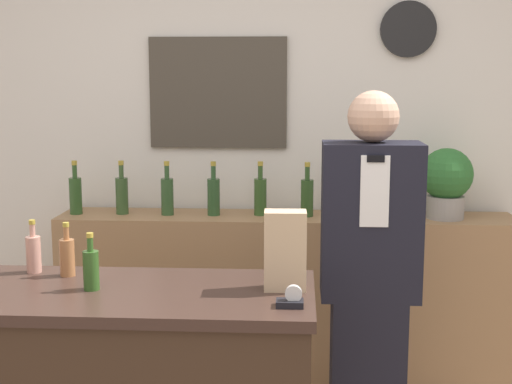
# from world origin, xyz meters

# --- Properties ---
(back_wall) EXTENTS (5.20, 0.09, 2.70)m
(back_wall) POSITION_xyz_m (-0.00, 2.00, 1.35)
(back_wall) COLOR silver
(back_wall) RESTS_ON ground_plane
(back_shelf) EXTENTS (2.39, 0.36, 0.96)m
(back_shelf) POSITION_xyz_m (0.18, 1.76, 0.48)
(back_shelf) COLOR #9E754C
(back_shelf) RESTS_ON ground_plane
(shopkeeper) EXTENTS (0.41, 0.26, 1.63)m
(shopkeeper) POSITION_xyz_m (0.55, 1.05, 0.81)
(shopkeeper) COLOR black
(shopkeeper) RESTS_ON ground_plane
(potted_plant) EXTENTS (0.27, 0.27, 0.36)m
(potted_plant) POSITION_xyz_m (1.00, 1.74, 1.16)
(potted_plant) COLOR #9E998E
(potted_plant) RESTS_ON back_shelf
(paper_bag) EXTENTS (0.15, 0.10, 0.28)m
(paper_bag) POSITION_xyz_m (0.20, 0.52, 1.08)
(paper_bag) COLOR tan
(paper_bag) RESTS_ON display_counter
(tape_dispenser) EXTENTS (0.09, 0.06, 0.07)m
(tape_dispenser) POSITION_xyz_m (0.22, 0.33, 0.97)
(tape_dispenser) COLOR black
(tape_dispenser) RESTS_ON display_counter
(counter_bottle_2) EXTENTS (0.06, 0.06, 0.21)m
(counter_bottle_2) POSITION_xyz_m (-0.77, 0.68, 1.02)
(counter_bottle_2) COLOR tan
(counter_bottle_2) RESTS_ON display_counter
(counter_bottle_3) EXTENTS (0.06, 0.06, 0.21)m
(counter_bottle_3) POSITION_xyz_m (-0.62, 0.64, 1.02)
(counter_bottle_3) COLOR #A4683D
(counter_bottle_3) RESTS_ON display_counter
(counter_bottle_4) EXTENTS (0.06, 0.06, 0.21)m
(counter_bottle_4) POSITION_xyz_m (-0.48, 0.47, 1.02)
(counter_bottle_4) COLOR #2D541E
(counter_bottle_4) RESTS_ON display_counter
(shelf_bottle_0) EXTENTS (0.07, 0.07, 0.28)m
(shelf_bottle_0) POSITION_xyz_m (-0.94, 1.74, 1.07)
(shelf_bottle_0) COLOR #2E5124
(shelf_bottle_0) RESTS_ON back_shelf
(shelf_bottle_1) EXTENTS (0.07, 0.07, 0.28)m
(shelf_bottle_1) POSITION_xyz_m (-0.69, 1.76, 1.07)
(shelf_bottle_1) COLOR #345128
(shelf_bottle_1) RESTS_ON back_shelf
(shelf_bottle_2) EXTENTS (0.07, 0.07, 0.28)m
(shelf_bottle_2) POSITION_xyz_m (-0.45, 1.75, 1.07)
(shelf_bottle_2) COLOR #2F5129
(shelf_bottle_2) RESTS_ON back_shelf
(shelf_bottle_3) EXTENTS (0.07, 0.07, 0.28)m
(shelf_bottle_3) POSITION_xyz_m (-0.20, 1.75, 1.07)
(shelf_bottle_3) COLOR #2A4D27
(shelf_bottle_3) RESTS_ON back_shelf
(shelf_bottle_4) EXTENTS (0.07, 0.07, 0.28)m
(shelf_bottle_4) POSITION_xyz_m (0.04, 1.77, 1.07)
(shelf_bottle_4) COLOR #305122
(shelf_bottle_4) RESTS_ON back_shelf
(shelf_bottle_5) EXTENTS (0.07, 0.07, 0.28)m
(shelf_bottle_5) POSITION_xyz_m (0.29, 1.75, 1.07)
(shelf_bottle_5) COLOR #2E4E22
(shelf_bottle_5) RESTS_ON back_shelf
(shelf_bottle_6) EXTENTS (0.07, 0.07, 0.28)m
(shelf_bottle_6) POSITION_xyz_m (0.53, 1.75, 1.07)
(shelf_bottle_6) COLOR #275527
(shelf_bottle_6) RESTS_ON back_shelf
(shelf_bottle_7) EXTENTS (0.07, 0.07, 0.28)m
(shelf_bottle_7) POSITION_xyz_m (0.78, 1.76, 1.07)
(shelf_bottle_7) COLOR #2A5423
(shelf_bottle_7) RESTS_ON back_shelf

